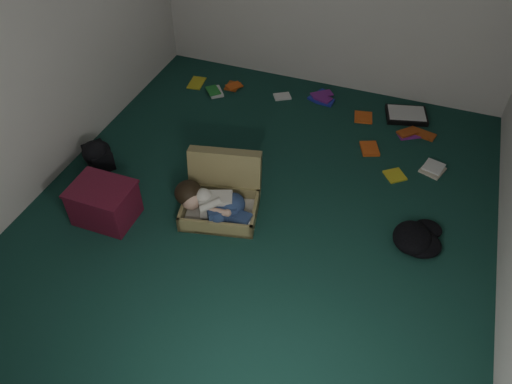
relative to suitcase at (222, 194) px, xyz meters
The scene contains 10 objects.
floor 0.39m from the suitcase, 12.86° to the left, with size 4.50×4.50×0.00m, color #143B32.
wall_front 2.48m from the suitcase, 80.85° to the right, with size 4.50×4.50×0.00m, color silver.
wall_left 2.02m from the suitcase, behind, with size 4.50×4.50×0.00m, color silver.
suitcase is the anchor object (origin of this frame).
person 0.18m from the suitcase, 92.66° to the right, with size 0.73×0.36×0.30m.
maroon_bin 1.02m from the suitcase, 151.34° to the right, with size 0.52×0.41×0.36m.
backpack 1.35m from the suitcase, behind, with size 0.37×0.29×0.22m, color black, non-canonical shape.
clothing_pile 1.65m from the suitcase, ahead, with size 0.45×0.37×0.14m, color black, non-canonical shape.
paper_tray 2.40m from the suitcase, 55.39° to the left, with size 0.50×0.43×0.06m.
book_scatter 1.77m from the suitcase, 70.65° to the left, with size 3.05×1.35×0.02m.
Camera 1 is at (1.04, -2.95, 3.23)m, focal length 35.00 mm.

